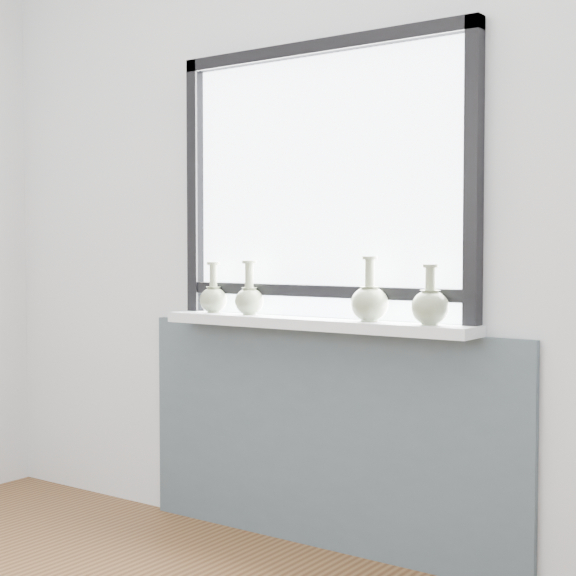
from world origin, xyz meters
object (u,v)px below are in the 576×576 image
Objects in this scene: vase_b at (249,298)px; vase_c at (369,301)px; windowsill at (312,323)px; vase_d at (430,305)px; vase_a at (213,297)px.

vase_c is (0.55, -0.00, 0.01)m from vase_b.
windowsill is at bearing 178.45° from vase_c.
vase_b is 0.80m from vase_d.
vase_b reaches higher than windowsill.
vase_b is at bearing 179.88° from vase_c.
vase_a is 0.96× the size of vase_b.
vase_c reaches higher than vase_a.
vase_a is (-0.49, 0.00, 0.08)m from windowsill.
windowsill is 6.33× the size of vase_a.
vase_c reaches higher than windowsill.
windowsill is 0.51m from vase_d.
windowsill is at bearing 178.18° from vase_d.
vase_c is at bearing -1.55° from windowsill.
windowsill is 0.50m from vase_a.
vase_a is at bearing 179.45° from vase_c.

